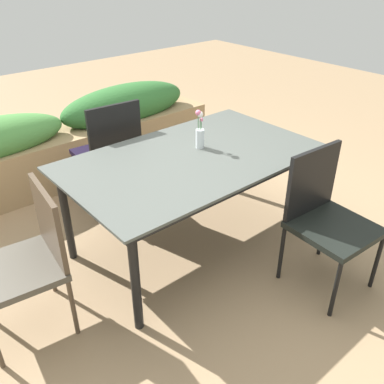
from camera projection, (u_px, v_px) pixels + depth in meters
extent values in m
plane|color=#9E7F5B|center=(181.00, 244.00, 3.27)|extent=(12.00, 12.00, 0.00)
cube|color=#4C514C|center=(192.00, 157.00, 2.92)|extent=(1.79, 1.07, 0.02)
cube|color=black|center=(192.00, 160.00, 2.93)|extent=(1.75, 1.05, 0.02)
cylinder|color=black|center=(135.00, 281.00, 2.38)|extent=(0.06, 0.06, 0.73)
cylinder|color=black|center=(306.00, 190.00, 3.27)|extent=(0.06, 0.06, 0.73)
cylinder|color=black|center=(66.00, 216.00, 2.95)|extent=(0.06, 0.06, 0.73)
cylinder|color=black|center=(227.00, 154.00, 3.84)|extent=(0.06, 0.06, 0.73)
cube|color=black|center=(106.00, 154.00, 3.57)|extent=(0.51, 0.51, 0.04)
cube|color=black|center=(115.00, 135.00, 3.29)|extent=(0.45, 0.06, 0.48)
cylinder|color=black|center=(76.00, 177.00, 3.74)|extent=(0.03, 0.03, 0.47)
cylinder|color=black|center=(120.00, 164.00, 3.96)|extent=(0.03, 0.03, 0.47)
cylinder|color=black|center=(97.00, 197.00, 3.43)|extent=(0.03, 0.03, 0.47)
cylinder|color=black|center=(143.00, 182.00, 3.65)|extent=(0.03, 0.03, 0.47)
cube|color=#4D473D|center=(17.00, 270.00, 2.35)|extent=(0.52, 0.52, 0.04)
cube|color=#4C3D2D|center=(49.00, 224.00, 2.34)|extent=(0.08, 0.45, 0.45)
cylinder|color=#4C3D2D|center=(73.00, 307.00, 2.41)|extent=(0.03, 0.03, 0.42)
cylinder|color=#4C3D2D|center=(50.00, 266.00, 2.72)|extent=(0.03, 0.03, 0.42)
cube|color=black|center=(334.00, 229.00, 2.67)|extent=(0.51, 0.51, 0.04)
cube|color=black|center=(312.00, 182.00, 2.71)|extent=(0.45, 0.06, 0.47)
cylinder|color=black|center=(377.00, 261.00, 2.75)|extent=(0.03, 0.03, 0.44)
cylinder|color=black|center=(335.00, 289.00, 2.53)|extent=(0.03, 0.03, 0.44)
cylinder|color=black|center=(323.00, 230.00, 3.06)|extent=(0.03, 0.03, 0.44)
cylinder|color=black|center=(281.00, 252.00, 2.83)|extent=(0.03, 0.03, 0.44)
cylinder|color=silver|center=(200.00, 139.00, 3.01)|extent=(0.06, 0.06, 0.14)
cylinder|color=#2D662D|center=(201.00, 127.00, 2.98)|extent=(0.01, 0.01, 0.11)
sphere|color=pink|center=(201.00, 120.00, 2.95)|extent=(0.03, 0.03, 0.03)
cylinder|color=#2D662D|center=(200.00, 125.00, 2.96)|extent=(0.01, 0.01, 0.15)
sphere|color=white|center=(200.00, 114.00, 2.92)|extent=(0.04, 0.04, 0.04)
cylinder|color=#2D662D|center=(198.00, 124.00, 2.95)|extent=(0.01, 0.01, 0.17)
sphere|color=pink|center=(198.00, 113.00, 2.91)|extent=(0.04, 0.04, 0.04)
cube|color=#9E7F56|center=(66.00, 155.00, 4.12)|extent=(3.17, 0.55, 0.48)
ellipsoid|color=#2D662D|center=(125.00, 104.00, 4.33)|extent=(1.42, 0.49, 0.40)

